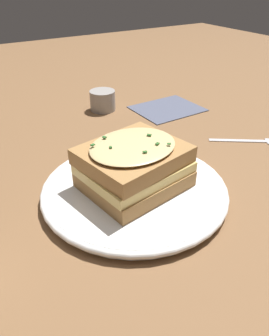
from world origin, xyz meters
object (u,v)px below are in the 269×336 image
napkin (167,108)px  condiment_pot (103,100)px  dinner_plate (134,189)px  fork (267,141)px  sandwich (134,165)px

napkin → condiment_pot: condiment_pot is taller
dinner_plate → fork: size_ratio=1.76×
dinner_plate → fork: bearing=-177.9°
napkin → dinner_plate: bearing=45.4°
dinner_plate → condiment_pot: size_ratio=4.64×
napkin → condiment_pot: size_ratio=2.57×
sandwich → condiment_pot: bearing=-109.4°
dinner_plate → condiment_pot: condiment_pot is taller
dinner_plate → fork: 0.30m
dinner_plate → sandwich: 0.04m
sandwich → condiment_pot: size_ratio=2.67×
sandwich → fork: bearing=-178.2°
dinner_plate → sandwich: bearing=-85.4°
sandwich → fork: size_ratio=1.01×
sandwich → fork: 0.30m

